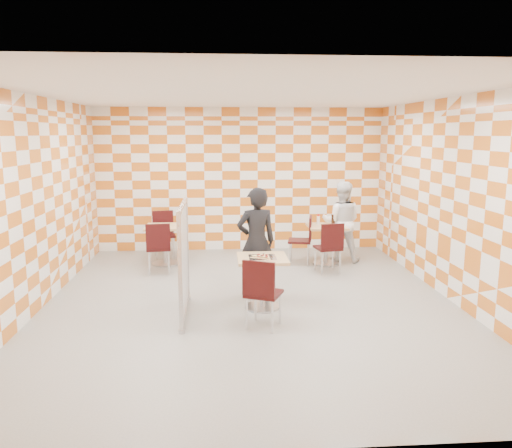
{
  "coord_description": "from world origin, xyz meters",
  "views": [
    {
      "loc": [
        -0.42,
        -7.03,
        2.47
      ],
      "look_at": [
        0.1,
        0.2,
        1.15
      ],
      "focal_mm": 35.0,
      "sensor_mm": 36.0,
      "label": 1
    }
  ],
  "objects_px": {
    "chair_empty_near": "(158,244)",
    "partition": "(184,259)",
    "main_table": "(262,274)",
    "second_table": "(326,238)",
    "sport_bottle": "(318,220)",
    "empty_table": "(165,238)",
    "chair_main_front": "(261,289)",
    "man_white": "(341,222)",
    "man_dark": "(256,242)",
    "soda_bottle": "(333,219)",
    "chair_second_side": "(305,236)",
    "chair_empty_far": "(164,230)",
    "chair_second_front": "(330,244)"
  },
  "relations": [
    {
      "from": "chair_second_side",
      "to": "man_white",
      "type": "distance_m",
      "value": 0.81
    },
    {
      "from": "chair_empty_far",
      "to": "partition",
      "type": "distance_m",
      "value": 3.46
    },
    {
      "from": "main_table",
      "to": "man_white",
      "type": "xyz_separation_m",
      "value": [
        1.76,
        2.58,
        0.27
      ]
    },
    {
      "from": "chair_second_side",
      "to": "sport_bottle",
      "type": "xyz_separation_m",
      "value": [
        0.28,
        0.1,
        0.29
      ]
    },
    {
      "from": "empty_table",
      "to": "chair_second_side",
      "type": "xyz_separation_m",
      "value": [
        2.65,
        -0.17,
        0.04
      ]
    },
    {
      "from": "soda_bottle",
      "to": "chair_second_side",
      "type": "bearing_deg",
      "value": -173.69
    },
    {
      "from": "chair_second_front",
      "to": "partition",
      "type": "distance_m",
      "value": 3.08
    },
    {
      "from": "chair_empty_far",
      "to": "man_dark",
      "type": "bearing_deg",
      "value": -56.58
    },
    {
      "from": "man_white",
      "to": "man_dark",
      "type": "bearing_deg",
      "value": 61.52
    },
    {
      "from": "partition",
      "to": "chair_second_front",
      "type": "bearing_deg",
      "value": 37.79
    },
    {
      "from": "main_table",
      "to": "second_table",
      "type": "distance_m",
      "value": 2.75
    },
    {
      "from": "main_table",
      "to": "empty_table",
      "type": "bearing_deg",
      "value": 122.81
    },
    {
      "from": "chair_empty_near",
      "to": "man_dark",
      "type": "relative_size",
      "value": 0.55
    },
    {
      "from": "chair_second_side",
      "to": "soda_bottle",
      "type": "height_order",
      "value": "soda_bottle"
    },
    {
      "from": "chair_main_front",
      "to": "chair_empty_far",
      "type": "bearing_deg",
      "value": 112.52
    },
    {
      "from": "second_table",
      "to": "empty_table",
      "type": "distance_m",
      "value": 3.07
    },
    {
      "from": "chair_second_front",
      "to": "man_dark",
      "type": "distance_m",
      "value": 1.77
    },
    {
      "from": "empty_table",
      "to": "man_dark",
      "type": "bearing_deg",
      "value": -50.29
    },
    {
      "from": "chair_main_front",
      "to": "chair_empty_far",
      "type": "height_order",
      "value": "same"
    },
    {
      "from": "second_table",
      "to": "man_white",
      "type": "height_order",
      "value": "man_white"
    },
    {
      "from": "man_dark",
      "to": "man_white",
      "type": "height_order",
      "value": "man_dark"
    },
    {
      "from": "second_table",
      "to": "man_white",
      "type": "distance_m",
      "value": 0.49
    },
    {
      "from": "chair_empty_far",
      "to": "chair_main_front",
      "type": "bearing_deg",
      "value": -67.48
    },
    {
      "from": "chair_second_side",
      "to": "chair_empty_near",
      "type": "distance_m",
      "value": 2.74
    },
    {
      "from": "chair_empty_near",
      "to": "man_white",
      "type": "xyz_separation_m",
      "value": [
        3.44,
        0.69,
        0.24
      ]
    },
    {
      "from": "chair_empty_near",
      "to": "chair_empty_far",
      "type": "height_order",
      "value": "same"
    },
    {
      "from": "empty_table",
      "to": "chair_main_front",
      "type": "height_order",
      "value": "chair_main_front"
    },
    {
      "from": "partition",
      "to": "sport_bottle",
      "type": "relative_size",
      "value": 7.75
    },
    {
      "from": "sport_bottle",
      "to": "man_white",
      "type": "bearing_deg",
      "value": 11.86
    },
    {
      "from": "chair_second_side",
      "to": "man_dark",
      "type": "xyz_separation_m",
      "value": [
        -1.05,
        -1.76,
        0.29
      ]
    },
    {
      "from": "man_dark",
      "to": "main_table",
      "type": "bearing_deg",
      "value": 81.34
    },
    {
      "from": "second_table",
      "to": "empty_table",
      "type": "xyz_separation_m",
      "value": [
        -3.07,
        0.2,
        0.0
      ]
    },
    {
      "from": "partition",
      "to": "chair_main_front",
      "type": "bearing_deg",
      "value": -30.65
    },
    {
      "from": "man_white",
      "to": "second_table",
      "type": "bearing_deg",
      "value": 48.41
    },
    {
      "from": "chair_second_front",
      "to": "chair_empty_far",
      "type": "bearing_deg",
      "value": 153.92
    },
    {
      "from": "second_table",
      "to": "soda_bottle",
      "type": "distance_m",
      "value": 0.38
    },
    {
      "from": "main_table",
      "to": "second_table",
      "type": "height_order",
      "value": "same"
    },
    {
      "from": "empty_table",
      "to": "chair_empty_far",
      "type": "height_order",
      "value": "chair_empty_far"
    },
    {
      "from": "chair_second_side",
      "to": "partition",
      "type": "distance_m",
      "value": 3.33
    },
    {
      "from": "main_table",
      "to": "chair_second_front",
      "type": "relative_size",
      "value": 0.81
    },
    {
      "from": "second_table",
      "to": "chair_empty_far",
      "type": "relative_size",
      "value": 0.81
    },
    {
      "from": "chair_empty_near",
      "to": "empty_table",
      "type": "bearing_deg",
      "value": 86.56
    },
    {
      "from": "chair_empty_near",
      "to": "partition",
      "type": "xyz_separation_m",
      "value": [
        0.6,
        -2.09,
        0.25
      ]
    },
    {
      "from": "chair_empty_near",
      "to": "partition",
      "type": "bearing_deg",
      "value": -74.06
    },
    {
      "from": "chair_second_side",
      "to": "man_white",
      "type": "bearing_deg",
      "value": 14.93
    },
    {
      "from": "chair_empty_near",
      "to": "chair_second_front",
      "type": "bearing_deg",
      "value": -3.89
    },
    {
      "from": "empty_table",
      "to": "chair_empty_near",
      "type": "height_order",
      "value": "chair_empty_near"
    },
    {
      "from": "sport_bottle",
      "to": "man_dark",
      "type": "bearing_deg",
      "value": -125.54
    },
    {
      "from": "chair_empty_near",
      "to": "soda_bottle",
      "type": "bearing_deg",
      "value": 9.69
    },
    {
      "from": "chair_empty_far",
      "to": "soda_bottle",
      "type": "distance_m",
      "value": 3.39
    }
  ]
}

